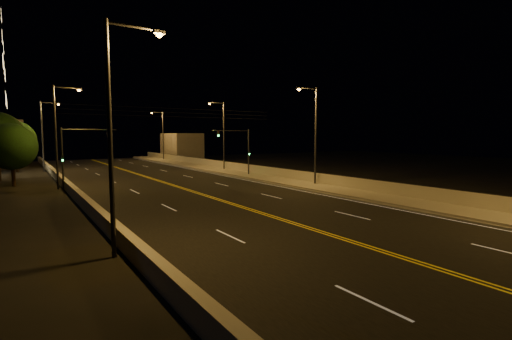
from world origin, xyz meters
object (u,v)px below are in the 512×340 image
streetlight_2 (222,132)px  tree_0 (12,147)px  tree_2 (16,140)px  streetlight_1 (314,130)px  streetlight_3 (162,133)px  traffic_signal_right (242,147)px  traffic_signal_left (74,150)px  streetlight_6 (44,132)px  streetlight_4 (116,124)px  streetlight_5 (58,130)px

streetlight_2 → tree_0: streetlight_2 is taller
tree_0 → tree_2: tree_2 is taller
streetlight_1 → streetlight_3: 45.43m
streetlight_1 → streetlight_3: bearing=90.0°
traffic_signal_right → traffic_signal_left: same height
streetlight_6 → streetlight_1: bearing=-56.3°
tree_0 → tree_2: size_ratio=0.89×
streetlight_4 → traffic_signal_right: streetlight_4 is taller
streetlight_2 → streetlight_5: 22.67m
streetlight_5 → traffic_signal_left: size_ratio=1.67×
streetlight_6 → tree_2: 4.02m
streetlight_5 → streetlight_6: bearing=90.0°
traffic_signal_left → tree_0: (-5.01, 5.40, 0.25)m
streetlight_3 → tree_2: size_ratio=1.38×
streetlight_3 → tree_0: 38.23m
streetlight_6 → streetlight_3: bearing=31.7°
streetlight_2 → streetlight_4: size_ratio=1.00×
streetlight_3 → traffic_signal_left: 39.65m
streetlight_6 → streetlight_4: bearing=-90.0°
streetlight_2 → streetlight_5: (-21.48, -7.25, 0.00)m
streetlight_5 → streetlight_3: bearing=57.1°
streetlight_3 → traffic_signal_left: streetlight_3 is taller
streetlight_4 → traffic_signal_left: bearing=87.1°
streetlight_3 → tree_0: (-25.32, -28.60, -1.64)m
streetlight_1 → streetlight_3: (0.00, 45.43, 0.00)m
streetlight_1 → tree_2: size_ratio=1.38×
streetlight_2 → streetlight_3: 25.99m
traffic_signal_left → tree_2: bearing=101.6°
streetlight_1 → streetlight_2: same height
streetlight_1 → streetlight_5: 24.70m
streetlight_4 → tree_2: (-3.44, 45.59, -1.16)m
streetlight_3 → tree_2: (-24.91, -11.54, -1.16)m
streetlight_1 → streetlight_4: size_ratio=1.00×
streetlight_1 → streetlight_4: bearing=-151.4°
streetlight_1 → traffic_signal_left: streetlight_1 is taller
streetlight_6 → tree_2: bearing=153.2°
tree_0 → streetlight_4: bearing=-82.3°
streetlight_3 → tree_0: size_ratio=1.55×
streetlight_3 → streetlight_5: (-21.48, -33.24, 0.00)m
streetlight_1 → streetlight_4: same height
streetlight_1 → tree_0: 30.45m
streetlight_3 → streetlight_5: bearing=-122.9°
streetlight_1 → traffic_signal_left: size_ratio=1.67×
streetlight_2 → traffic_signal_right: size_ratio=1.67×
streetlight_4 → streetlight_5: same height
traffic_signal_left → tree_2: size_ratio=0.83×
streetlight_1 → streetlight_2: 19.44m
streetlight_4 → tree_0: size_ratio=1.55×
streetlight_5 → traffic_signal_right: 20.02m
streetlight_1 → traffic_signal_left: (-20.32, 11.44, -1.90)m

